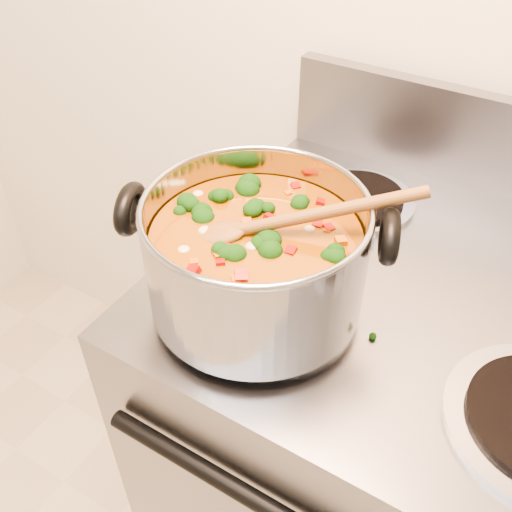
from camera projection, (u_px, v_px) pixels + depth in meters
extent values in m
cube|color=gray|center=(384.00, 463.00, 1.09)|extent=(0.72, 0.63, 0.92)
cube|color=gray|center=(500.00, 147.00, 0.92)|extent=(0.72, 0.03, 0.16)
cylinder|color=#A5A5AD|center=(274.00, 307.00, 0.76)|extent=(0.22, 0.22, 0.01)
cylinder|color=black|center=(274.00, 303.00, 0.75)|extent=(0.17, 0.17, 0.01)
cylinder|color=#A5A5AD|center=(360.00, 200.00, 0.94)|extent=(0.18, 0.18, 0.01)
cylinder|color=black|center=(360.00, 196.00, 0.94)|extent=(0.14, 0.14, 0.01)
cylinder|color=#9F9FA7|center=(256.00, 255.00, 0.70)|extent=(0.27, 0.27, 0.15)
torus|color=#9F9FA7|center=(256.00, 207.00, 0.65)|extent=(0.27, 0.27, 0.01)
cylinder|color=#7D3B0B|center=(256.00, 267.00, 0.72)|extent=(0.26, 0.26, 0.11)
torus|color=black|center=(131.00, 209.00, 0.69)|extent=(0.05, 0.08, 0.08)
torus|color=black|center=(389.00, 236.00, 0.65)|extent=(0.05, 0.08, 0.08)
ellipsoid|color=black|center=(264.00, 209.00, 0.72)|extent=(0.04, 0.04, 0.03)
ellipsoid|color=black|center=(258.00, 211.00, 0.71)|extent=(0.04, 0.04, 0.03)
ellipsoid|color=black|center=(211.00, 209.00, 0.72)|extent=(0.04, 0.04, 0.03)
ellipsoid|color=black|center=(284.00, 254.00, 0.65)|extent=(0.04, 0.04, 0.03)
ellipsoid|color=black|center=(332.00, 213.00, 0.71)|extent=(0.04, 0.04, 0.03)
ellipsoid|color=black|center=(281.00, 274.00, 0.62)|extent=(0.04, 0.04, 0.03)
ellipsoid|color=black|center=(203.00, 246.00, 0.66)|extent=(0.04, 0.04, 0.03)
ellipsoid|color=black|center=(337.00, 213.00, 0.71)|extent=(0.04, 0.04, 0.03)
ellipsoid|color=black|center=(272.00, 298.00, 0.60)|extent=(0.04, 0.04, 0.03)
ellipsoid|color=#9B0509|center=(316.00, 216.00, 0.70)|extent=(0.01, 0.01, 0.01)
ellipsoid|color=#9B0509|center=(221.00, 248.00, 0.66)|extent=(0.01, 0.01, 0.01)
ellipsoid|color=#9B0509|center=(300.00, 260.00, 0.64)|extent=(0.01, 0.01, 0.01)
ellipsoid|color=#9B0509|center=(192.00, 226.00, 0.69)|extent=(0.01, 0.01, 0.01)
ellipsoid|color=#9B0509|center=(337.00, 271.00, 0.63)|extent=(0.01, 0.01, 0.01)
ellipsoid|color=#9B0509|center=(183.00, 270.00, 0.63)|extent=(0.01, 0.01, 0.01)
ellipsoid|color=#9B0509|center=(185.00, 224.00, 0.69)|extent=(0.01, 0.01, 0.01)
ellipsoid|color=#9B0509|center=(272.00, 260.00, 0.64)|extent=(0.01, 0.01, 0.01)
ellipsoid|color=#9B0509|center=(331.00, 252.00, 0.65)|extent=(0.01, 0.01, 0.01)
ellipsoid|color=#9B0509|center=(230.00, 202.00, 0.73)|extent=(0.01, 0.01, 0.01)
ellipsoid|color=#9B0509|center=(211.00, 256.00, 0.65)|extent=(0.01, 0.01, 0.01)
ellipsoid|color=#9B0509|center=(290.00, 223.00, 0.69)|extent=(0.01, 0.01, 0.01)
ellipsoid|color=#9B0509|center=(195.00, 207.00, 0.72)|extent=(0.01, 0.01, 0.01)
ellipsoid|color=#9B0509|center=(201.00, 268.00, 0.63)|extent=(0.01, 0.01, 0.01)
ellipsoid|color=#B94D0A|center=(346.00, 244.00, 0.66)|extent=(0.01, 0.01, 0.01)
ellipsoid|color=#B94D0A|center=(179.00, 204.00, 0.73)|extent=(0.01, 0.01, 0.01)
ellipsoid|color=#B94D0A|center=(335.00, 211.00, 0.71)|extent=(0.01, 0.01, 0.01)
ellipsoid|color=#B94D0A|center=(268.00, 201.00, 0.73)|extent=(0.01, 0.01, 0.01)
ellipsoid|color=#B94D0A|center=(296.00, 190.00, 0.75)|extent=(0.01, 0.01, 0.01)
ellipsoid|color=#B94D0A|center=(181.00, 223.00, 0.70)|extent=(0.01, 0.01, 0.01)
ellipsoid|color=#B94D0A|center=(316.00, 238.00, 0.67)|extent=(0.01, 0.01, 0.01)
ellipsoid|color=#B94D0A|center=(239.00, 259.00, 0.64)|extent=(0.01, 0.01, 0.01)
ellipsoid|color=#B94D0A|center=(284.00, 275.00, 0.62)|extent=(0.01, 0.01, 0.01)
ellipsoid|color=#C9B48A|center=(301.00, 218.00, 0.70)|extent=(0.02, 0.02, 0.01)
ellipsoid|color=#C9B48A|center=(261.00, 204.00, 0.72)|extent=(0.02, 0.02, 0.01)
ellipsoid|color=#C9B48A|center=(289.00, 184.00, 0.76)|extent=(0.02, 0.02, 0.01)
ellipsoid|color=#C9B48A|center=(231.00, 226.00, 0.69)|extent=(0.02, 0.02, 0.01)
ellipsoid|color=#C9B48A|center=(271.00, 180.00, 0.77)|extent=(0.02, 0.02, 0.01)
ellipsoid|color=brown|center=(218.00, 234.00, 0.68)|extent=(0.08, 0.07, 0.04)
cylinder|color=brown|center=(321.00, 213.00, 0.66)|extent=(0.22, 0.14, 0.08)
ellipsoid|color=black|center=(352.00, 250.00, 0.84)|extent=(0.01, 0.01, 0.01)
ellipsoid|color=black|center=(99.00, 330.00, 0.73)|extent=(0.01, 0.01, 0.01)
ellipsoid|color=black|center=(306.00, 239.00, 0.86)|extent=(0.01, 0.01, 0.01)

